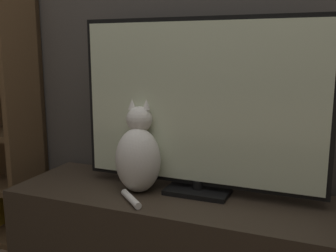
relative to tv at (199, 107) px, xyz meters
The scene contains 3 objects.
tv_stand 0.60m from the tv, 124.10° to the right, with size 1.52×0.48×0.45m.
tv is the anchor object (origin of this frame).
cat 0.33m from the tv, 163.57° to the right, with size 0.23×0.30×0.40m.
Camera 1 is at (0.52, -0.53, 1.05)m, focal length 42.00 mm.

